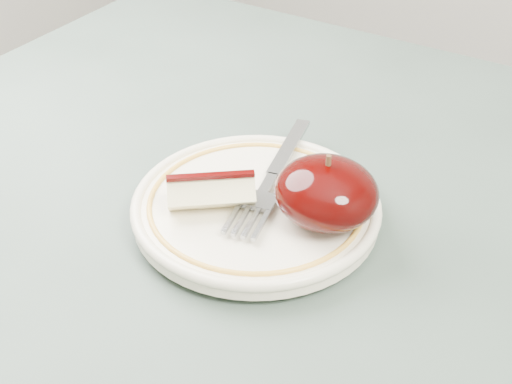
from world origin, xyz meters
The scene contains 5 objects.
table centered at (0.00, 0.00, 0.66)m, with size 0.90×0.90×0.75m.
plate centered at (-0.04, 0.07, 0.76)m, with size 0.20×0.20×0.02m.
apple_half centered at (0.01, 0.08, 0.79)m, with size 0.08×0.08×0.06m.
apple_wedge centered at (-0.07, 0.04, 0.78)m, with size 0.07×0.06×0.03m.
fork centered at (-0.05, 0.10, 0.77)m, with size 0.06×0.17×0.00m.
Camera 1 is at (0.19, -0.32, 1.11)m, focal length 50.00 mm.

